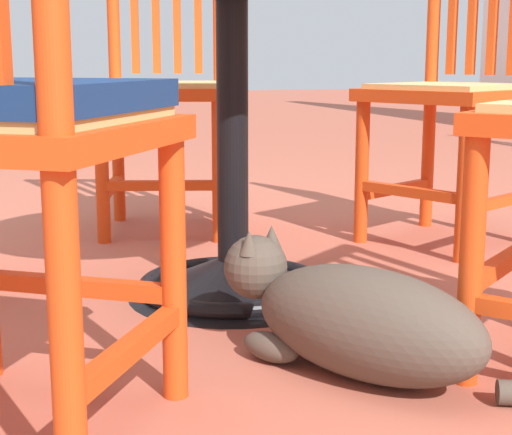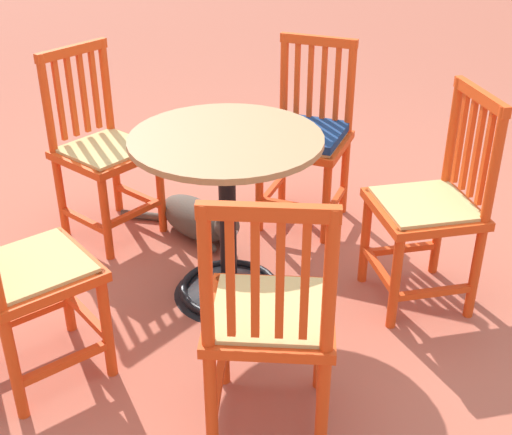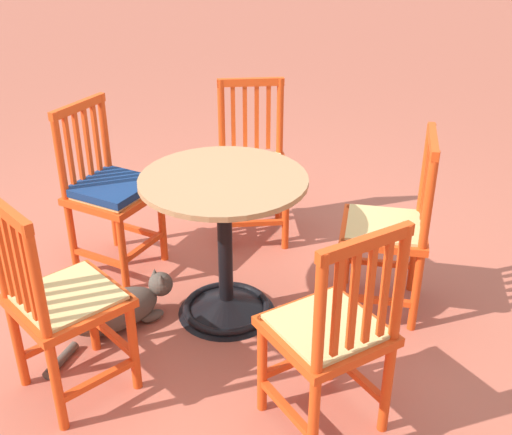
# 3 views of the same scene
# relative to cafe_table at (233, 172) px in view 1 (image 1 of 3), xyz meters

# --- Properties ---
(ground_plane) EXTENTS (24.00, 24.00, 0.00)m
(ground_plane) POSITION_rel_cafe_table_xyz_m (0.07, -0.14, -0.28)
(ground_plane) COLOR #AD5642
(cafe_table) EXTENTS (0.76, 0.76, 0.73)m
(cafe_table) POSITION_rel_cafe_table_xyz_m (0.00, 0.00, 0.00)
(cafe_table) COLOR black
(cafe_table) RESTS_ON ground_plane
(orange_chair_at_corner) EXTENTS (0.54, 0.54, 0.91)m
(orange_chair_at_corner) POSITION_rel_cafe_table_xyz_m (-0.35, 0.77, 0.15)
(orange_chair_at_corner) COLOR #D64214
(orange_chair_at_corner) RESTS_ON ground_plane
(orange_chair_facing_out) EXTENTS (0.50, 0.50, 0.91)m
(orange_chair_facing_out) POSITION_rel_cafe_table_xyz_m (-0.78, 0.01, 0.15)
(orange_chair_facing_out) COLOR #D64214
(orange_chair_facing_out) RESTS_ON ground_plane
(tabby_cat) EXTENTS (0.56, 0.55, 0.23)m
(tabby_cat) POSITION_rel_cafe_table_xyz_m (0.50, 0.06, -0.19)
(tabby_cat) COLOR #4C4238
(tabby_cat) RESTS_ON ground_plane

